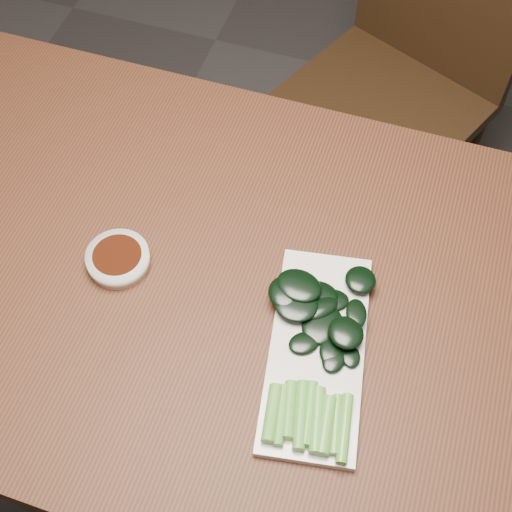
{
  "coord_description": "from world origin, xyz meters",
  "views": [
    {
      "loc": [
        0.21,
        -0.53,
        1.7
      ],
      "look_at": [
        0.02,
        0.05,
        0.76
      ],
      "focal_mm": 50.0,
      "sensor_mm": 36.0,
      "label": 1
    }
  ],
  "objects_px": {
    "chair_far": "(400,76)",
    "serving_plate": "(317,351)",
    "gai_lan": "(312,342)",
    "sauce_bowl": "(118,259)",
    "table": "(235,304)"
  },
  "relations": [
    {
      "from": "sauce_bowl",
      "to": "serving_plate",
      "type": "xyz_separation_m",
      "value": [
        0.34,
        -0.05,
        -0.01
      ]
    },
    {
      "from": "chair_far",
      "to": "gai_lan",
      "type": "height_order",
      "value": "chair_far"
    },
    {
      "from": "sauce_bowl",
      "to": "table",
      "type": "bearing_deg",
      "value": 8.29
    },
    {
      "from": "chair_far",
      "to": "gai_lan",
      "type": "bearing_deg",
      "value": -65.22
    },
    {
      "from": "table",
      "to": "sauce_bowl",
      "type": "distance_m",
      "value": 0.2
    },
    {
      "from": "sauce_bowl",
      "to": "gai_lan",
      "type": "bearing_deg",
      "value": -8.32
    },
    {
      "from": "chair_far",
      "to": "serving_plate",
      "type": "distance_m",
      "value": 0.94
    },
    {
      "from": "serving_plate",
      "to": "chair_far",
      "type": "bearing_deg",
      "value": 91.45
    },
    {
      "from": "sauce_bowl",
      "to": "gai_lan",
      "type": "distance_m",
      "value": 0.33
    },
    {
      "from": "table",
      "to": "gai_lan",
      "type": "distance_m",
      "value": 0.19
    },
    {
      "from": "chair_far",
      "to": "serving_plate",
      "type": "bearing_deg",
      "value": -64.62
    },
    {
      "from": "sauce_bowl",
      "to": "chair_far",
      "type": "bearing_deg",
      "value": 69.68
    },
    {
      "from": "chair_far",
      "to": "sauce_bowl",
      "type": "xyz_separation_m",
      "value": [
        -0.31,
        -0.84,
        0.28
      ]
    },
    {
      "from": "gai_lan",
      "to": "serving_plate",
      "type": "bearing_deg",
      "value": -18.67
    },
    {
      "from": "table",
      "to": "chair_far",
      "type": "bearing_deg",
      "value": 80.85
    }
  ]
}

